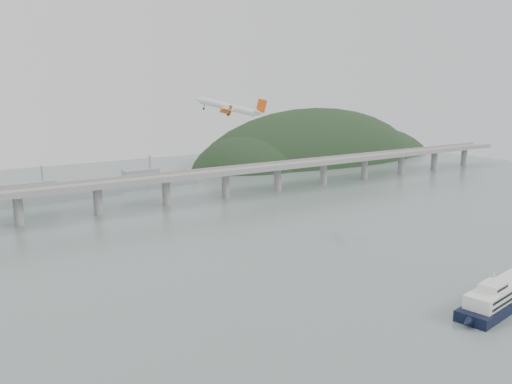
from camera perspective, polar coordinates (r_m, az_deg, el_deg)
ground at (r=225.81m, az=8.02°, el=-11.28°), size 900.00×900.00×0.00m
bridge at (r=386.43m, az=-12.32°, el=0.77°), size 800.00×22.00×23.90m
headland at (r=654.72m, az=7.06°, el=1.88°), size 365.00×155.00×156.00m
ferry at (r=237.03m, az=24.38°, el=-9.96°), size 85.99×24.43×16.27m
airliner at (r=293.59m, az=-2.77°, el=8.87°), size 33.74×31.92×12.17m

